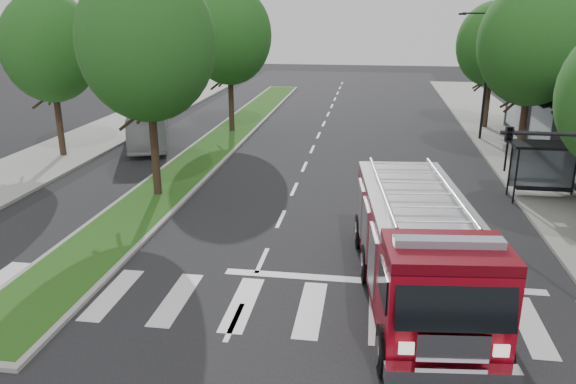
# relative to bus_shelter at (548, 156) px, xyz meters

# --- Properties ---
(ground) EXTENTS (140.00, 140.00, 0.00)m
(ground) POSITION_rel_bus_shelter_xyz_m (-11.20, -8.15, -2.04)
(ground) COLOR black
(ground) RESTS_ON ground
(sidewalk_right) EXTENTS (5.00, 80.00, 0.15)m
(sidewalk_right) POSITION_rel_bus_shelter_xyz_m (1.30, 1.85, -1.96)
(sidewalk_right) COLOR gray
(sidewalk_right) RESTS_ON ground
(sidewalk_left) EXTENTS (5.00, 80.00, 0.15)m
(sidewalk_left) POSITION_rel_bus_shelter_xyz_m (-25.70, 1.85, -1.96)
(sidewalk_left) COLOR gray
(sidewalk_left) RESTS_ON ground
(median) EXTENTS (3.00, 50.00, 0.15)m
(median) POSITION_rel_bus_shelter_xyz_m (-17.20, 9.85, -1.96)
(median) COLOR gray
(median) RESTS_ON ground
(bus_shelter) EXTENTS (3.20, 1.60, 2.61)m
(bus_shelter) POSITION_rel_bus_shelter_xyz_m (0.00, 0.00, 0.00)
(bus_shelter) COLOR black
(bus_shelter) RESTS_ON ground
(tree_right_mid) EXTENTS (5.60, 5.60, 9.72)m
(tree_right_mid) POSITION_rel_bus_shelter_xyz_m (0.30, 5.85, 4.45)
(tree_right_mid) COLOR black
(tree_right_mid) RESTS_ON ground
(tree_right_far) EXTENTS (5.00, 5.00, 8.73)m
(tree_right_far) POSITION_rel_bus_shelter_xyz_m (0.30, 15.85, 3.80)
(tree_right_far) COLOR black
(tree_right_far) RESTS_ON ground
(tree_median_near) EXTENTS (5.80, 5.80, 10.16)m
(tree_median_near) POSITION_rel_bus_shelter_xyz_m (-17.20, -2.15, 4.77)
(tree_median_near) COLOR black
(tree_median_near) RESTS_ON ground
(tree_median_far) EXTENTS (5.60, 5.60, 9.72)m
(tree_median_far) POSITION_rel_bus_shelter_xyz_m (-17.20, 11.85, 4.45)
(tree_median_far) COLOR black
(tree_median_far) RESTS_ON ground
(tree_left_mid) EXTENTS (5.20, 5.20, 9.16)m
(tree_left_mid) POSITION_rel_bus_shelter_xyz_m (-25.20, 3.85, 4.12)
(tree_left_mid) COLOR black
(tree_left_mid) RESTS_ON ground
(streetlight_right_far) EXTENTS (2.11, 0.20, 8.00)m
(streetlight_right_far) POSITION_rel_bus_shelter_xyz_m (-0.85, 11.85, 2.44)
(streetlight_right_far) COLOR black
(streetlight_right_far) RESTS_ON ground
(fire_engine) EXTENTS (3.84, 9.84, 3.33)m
(fire_engine) POSITION_rel_bus_shelter_xyz_m (-6.25, -10.00, -0.44)
(fire_engine) COLOR #5E050E
(fire_engine) RESTS_ON ground
(city_bus) EXTENTS (5.25, 9.50, 2.60)m
(city_bus) POSITION_rel_bus_shelter_xyz_m (-21.71, 8.21, -0.74)
(city_bus) COLOR #BABABF
(city_bus) RESTS_ON ground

